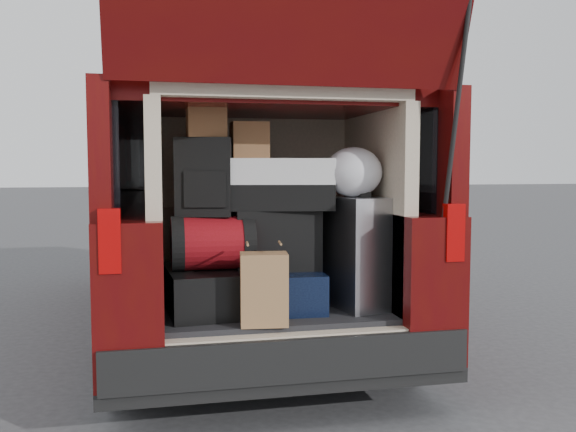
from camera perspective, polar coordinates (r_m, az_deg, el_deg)
name	(u,v)px	position (r m, az deg, el deg)	size (l,w,h in m)	color
ground	(279,412)	(3.56, -0.84, -17.85)	(80.00, 80.00, 0.00)	#38383A
minivan	(236,220)	(5.14, -4.92, -0.41)	(1.90, 5.35, 2.77)	black
load_floor	(270,349)	(3.72, -1.70, -12.34)	(1.24, 1.05, 0.55)	black
black_hardshell	(208,290)	(3.47, -7.54, -6.84)	(0.44, 0.61, 0.24)	black
navy_hardshell	(283,289)	(3.51, -0.44, -6.85)	(0.42, 0.51, 0.22)	black
silver_roller	(357,252)	(3.54, 6.46, -3.38)	(0.27, 0.43, 0.64)	white
kraft_bag	(264,289)	(3.14, -2.27, -6.85)	(0.24, 0.15, 0.37)	#9C7246
red_duffel	(213,243)	(3.39, -7.07, -2.52)	(0.45, 0.29, 0.29)	maroon
black_soft_case	(277,239)	(3.51, -1.07, -2.18)	(0.48, 0.29, 0.34)	black
backpack	(204,177)	(3.41, -7.86, 3.63)	(0.30, 0.18, 0.43)	black
twotone_duffel	(276,184)	(3.49, -1.17, 3.01)	(0.65, 0.34, 0.29)	white
grocery_sack_lower	(206,120)	(3.42, -7.66, 8.86)	(0.21, 0.17, 0.19)	brown
grocery_sack_upper	(249,140)	(3.49, -3.63, 7.07)	(0.21, 0.17, 0.21)	brown
plastic_bag_right	(354,172)	(3.47, 6.16, 4.11)	(0.33, 0.31, 0.28)	silver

